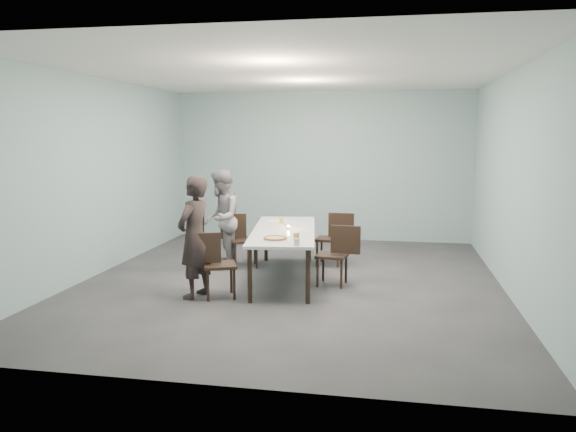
% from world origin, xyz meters
% --- Properties ---
extents(ground, '(7.00, 7.00, 0.00)m').
position_xyz_m(ground, '(0.00, 0.00, 0.00)').
color(ground, '#333335').
rests_on(ground, ground).
extents(room_shell, '(6.02, 7.02, 3.01)m').
position_xyz_m(room_shell, '(0.00, 0.00, 2.03)').
color(room_shell, '#8EAFB3').
rests_on(room_shell, ground).
extents(table, '(1.25, 2.70, 0.75)m').
position_xyz_m(table, '(-0.12, 0.14, 0.69)').
color(table, white).
rests_on(table, ground).
extents(chair_near_left, '(0.65, 0.55, 0.87)m').
position_xyz_m(chair_near_left, '(-0.85, -0.96, 0.50)').
color(chair_near_left, black).
rests_on(chair_near_left, ground).
extents(chair_far_left, '(0.65, 0.53, 0.87)m').
position_xyz_m(chair_far_left, '(-0.97, 0.81, 0.50)').
color(chair_far_left, black).
rests_on(chair_far_left, ground).
extents(chair_near_right, '(0.63, 0.46, 0.87)m').
position_xyz_m(chair_near_right, '(0.70, -0.07, 0.50)').
color(chair_near_right, black).
rests_on(chair_near_right, ground).
extents(chair_far_right, '(0.63, 0.46, 0.87)m').
position_xyz_m(chair_far_right, '(0.52, 1.20, 0.50)').
color(chair_far_right, black).
rests_on(chair_far_right, ground).
extents(diner_near, '(0.53, 0.67, 1.62)m').
position_xyz_m(diner_near, '(-1.10, -0.99, 0.81)').
color(diner_near, black).
rests_on(diner_near, ground).
extents(diner_far, '(0.72, 0.86, 1.58)m').
position_xyz_m(diner_far, '(-1.28, 0.76, 0.79)').
color(diner_far, gray).
rests_on(diner_far, ground).
extents(pizza, '(0.34, 0.34, 0.04)m').
position_xyz_m(pizza, '(-0.08, -0.69, 0.77)').
color(pizza, white).
rests_on(pizza, table).
extents(side_plate, '(0.18, 0.18, 0.01)m').
position_xyz_m(side_plate, '(0.01, -0.41, 0.76)').
color(side_plate, white).
rests_on(side_plate, table).
extents(beer_glass, '(0.08, 0.08, 0.15)m').
position_xyz_m(beer_glass, '(0.25, -0.96, 0.82)').
color(beer_glass, gold).
rests_on(beer_glass, table).
extents(water_tumbler, '(0.08, 0.08, 0.09)m').
position_xyz_m(water_tumbler, '(0.27, -1.04, 0.80)').
color(water_tumbler, silver).
rests_on(water_tumbler, table).
extents(tealight, '(0.06, 0.06, 0.05)m').
position_xyz_m(tealight, '(-0.06, 0.17, 0.77)').
color(tealight, silver).
rests_on(tealight, table).
extents(amber_tumbler, '(0.07, 0.07, 0.08)m').
position_xyz_m(amber_tumbler, '(-0.27, 0.71, 0.79)').
color(amber_tumbler, gold).
rests_on(amber_tumbler, table).
extents(menu, '(0.33, 0.26, 0.01)m').
position_xyz_m(menu, '(-0.38, 0.93, 0.75)').
color(menu, silver).
rests_on(menu, table).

